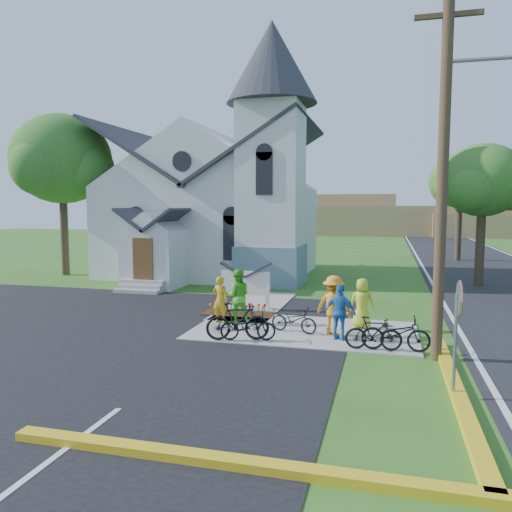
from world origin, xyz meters
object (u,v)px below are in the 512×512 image
(stop_sign, at_px, (458,314))
(bike_4, at_px, (396,333))
(bike_0, at_px, (294,320))
(church_sign, at_px, (246,283))
(cyclist_1, at_px, (237,296))
(bike_3, at_px, (374,333))
(utility_pole, at_px, (446,148))
(cyclist_2, at_px, (340,312))
(cyclist_4, at_px, (362,303))
(cyclist_0, at_px, (220,299))
(cyclist_3, at_px, (333,305))
(bike_2, at_px, (248,326))
(bike_1, at_px, (238,321))

(stop_sign, height_order, bike_4, stop_sign)
(stop_sign, bearing_deg, bike_0, 134.12)
(church_sign, distance_m, cyclist_1, 2.32)
(church_sign, xyz_separation_m, bike_3, (4.90, -4.40, -0.51))
(bike_0, bearing_deg, utility_pole, -97.44)
(cyclist_1, xyz_separation_m, bike_3, (4.53, -2.11, -0.45))
(bike_3, bearing_deg, cyclist_2, 47.18)
(utility_pole, xyz_separation_m, cyclist_4, (-2.10, 2.73, -4.54))
(cyclist_0, xyz_separation_m, bike_0, (2.63, -0.64, -0.40))
(cyclist_2, bearing_deg, bike_4, 173.52)
(bike_4, bearing_deg, stop_sign, -160.92)
(cyclist_3, bearing_deg, bike_4, 169.38)
(stop_sign, distance_m, bike_4, 3.51)
(bike_0, xyz_separation_m, cyclist_2, (1.47, -0.50, 0.42))
(church_sign, distance_m, cyclist_4, 4.88)
(cyclist_2, relative_size, bike_2, 1.01)
(cyclist_0, distance_m, bike_3, 5.46)
(church_sign, distance_m, bike_0, 3.98)
(stop_sign, bearing_deg, church_sign, 131.88)
(cyclist_0, bearing_deg, bike_4, 172.87)
(bike_3, bearing_deg, church_sign, 44.94)
(stop_sign, bearing_deg, utility_pole, 91.49)
(utility_pole, distance_m, stop_sign, 4.52)
(utility_pole, height_order, bike_3, utility_pole)
(cyclist_1, xyz_separation_m, cyclist_2, (3.55, -1.30, -0.09))
(cyclist_0, bearing_deg, bike_0, 177.51)
(bike_3, bearing_deg, cyclist_1, 61.85)
(bike_4, bearing_deg, bike_3, 95.93)
(bike_0, xyz_separation_m, bike_4, (3.04, -1.24, 0.08))
(stop_sign, relative_size, bike_2, 1.53)
(utility_pole, distance_m, cyclist_0, 8.45)
(church_sign, xyz_separation_m, cyclist_2, (3.92, -3.59, -0.15))
(church_sign, relative_size, cyclist_2, 1.34)
(utility_pole, xyz_separation_m, cyclist_1, (-6.19, 2.41, -4.44))
(bike_0, bearing_deg, church_sign, 52.48)
(cyclist_0, relative_size, cyclist_3, 0.87)
(cyclist_2, height_order, cyclist_3, cyclist_3)
(cyclist_1, bearing_deg, church_sign, -100.15)
(utility_pole, xyz_separation_m, cyclist_2, (-2.64, 1.11, -4.53))
(church_sign, bearing_deg, bike_1, -76.97)
(cyclist_2, distance_m, cyclist_4, 1.71)
(bike_0, height_order, bike_2, bike_2)
(church_sign, height_order, bike_3, church_sign)
(stop_sign, height_order, bike_3, stop_sign)
(bike_1, xyz_separation_m, cyclist_3, (2.64, 1.37, 0.35))
(church_sign, height_order, cyclist_3, cyclist_3)
(bike_0, distance_m, cyclist_3, 1.32)
(bike_2, distance_m, bike_3, 3.59)
(cyclist_3, bearing_deg, cyclist_1, 12.22)
(bike_1, height_order, bike_2, bike_1)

